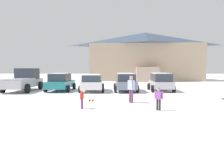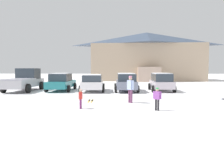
% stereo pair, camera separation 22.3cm
% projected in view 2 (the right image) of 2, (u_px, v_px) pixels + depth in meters
% --- Properties ---
extents(ground, '(160.00, 160.00, 0.00)m').
position_uv_depth(ground, '(127.00, 117.00, 9.50)').
color(ground, white).
extents(ski_lodge, '(20.12, 11.36, 8.70)m').
position_uv_depth(ski_lodge, '(146.00, 56.00, 40.08)').
color(ski_lodge, tan).
rests_on(ski_lodge, ground).
extents(parked_teal_hatchback, '(2.25, 4.63, 1.69)m').
position_uv_depth(parked_teal_hatchback, '(61.00, 82.00, 20.89)').
color(parked_teal_hatchback, teal).
rests_on(parked_teal_hatchback, ground).
extents(parked_white_suv, '(2.44, 4.69, 1.57)m').
position_uv_depth(parked_white_suv, '(93.00, 82.00, 20.45)').
color(parked_white_suv, white).
rests_on(parked_white_suv, ground).
extents(parked_grey_wagon, '(2.27, 4.68, 1.69)m').
position_uv_depth(parked_grey_wagon, '(126.00, 81.00, 20.51)').
color(parked_grey_wagon, slate).
rests_on(parked_grey_wagon, ground).
extents(parked_silver_wagon, '(2.14, 4.15, 1.71)m').
position_uv_depth(parked_silver_wagon, '(161.00, 81.00, 20.61)').
color(parked_silver_wagon, silver).
rests_on(parked_silver_wagon, ground).
extents(pickup_truck, '(2.49, 5.63, 2.15)m').
position_uv_depth(pickup_truck, '(25.00, 80.00, 20.89)').
color(pickup_truck, '#B0AEB5').
rests_on(pickup_truck, ground).
extents(skier_child_in_purple_jacket, '(0.40, 0.27, 1.16)m').
position_uv_depth(skier_child_in_purple_jacket, '(157.00, 98.00, 11.00)').
color(skier_child_in_purple_jacket, '#232126').
rests_on(skier_child_in_purple_jacket, ground).
extents(skier_adult_in_blue_parka, '(0.43, 0.52, 1.67)m').
position_uv_depth(skier_adult_in_blue_parka, '(130.00, 88.00, 13.48)').
color(skier_adult_in_blue_parka, '#6C3B5E').
rests_on(skier_adult_in_blue_parka, ground).
extents(skier_child_in_red_jacket, '(0.16, 0.39, 1.05)m').
position_uv_depth(skier_child_in_red_jacket, '(81.00, 98.00, 11.49)').
color(skier_child_in_red_jacket, '#6D285E').
rests_on(skier_child_in_red_jacket, ground).
extents(pair_of_skis, '(0.35, 1.35, 0.08)m').
position_uv_depth(pair_of_skis, '(91.00, 101.00, 14.29)').
color(pair_of_skis, gold).
rests_on(pair_of_skis, ground).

